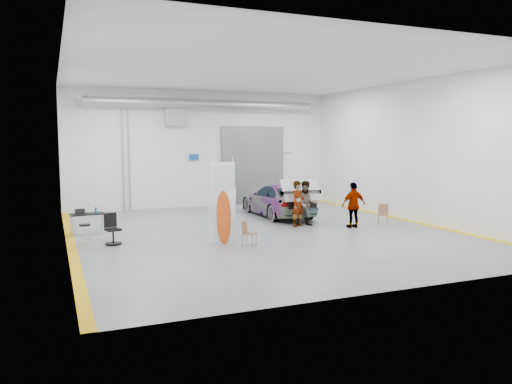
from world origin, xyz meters
name	(u,v)px	position (x,y,z in m)	size (l,w,h in m)	color
ground	(263,232)	(0.00, 0.00, 0.00)	(16.00, 16.00, 0.00)	slate
room_shell	(247,126)	(0.24, 2.22, 4.08)	(14.02, 16.18, 6.01)	silver
sedan_car	(278,200)	(2.22, 3.43, 0.74)	(2.07, 5.07, 1.47)	silver
person_a	(298,204)	(1.78, 0.55, 0.93)	(0.68, 0.44, 1.86)	#936250
person_b	(306,203)	(2.19, 0.60, 0.92)	(0.90, 0.69, 1.84)	#467281
person_c	(354,205)	(3.69, -0.54, 0.92)	(1.06, 0.44, 1.83)	#975832
surfboard_display	(224,209)	(-2.06, -1.51, 1.19)	(0.83, 0.28, 2.93)	white
folding_chair_near	(249,238)	(-1.41, -2.16, 0.26)	(0.55, 0.62, 0.83)	brown
folding_chair_far	(383,219)	(5.18, -0.44, 0.26)	(0.56, 0.62, 0.85)	brown
shop_stool	(85,235)	(-6.43, -0.18, 0.37)	(0.38, 0.38, 0.74)	black
work_table	(85,214)	(-6.26, 2.17, 0.76)	(1.26, 0.72, 0.99)	#95989D
office_chair	(113,231)	(-5.54, -0.16, 0.45)	(0.56, 0.58, 1.03)	black
trunk_lid	(301,188)	(2.22, 1.15, 1.49)	(1.72, 1.04, 0.04)	silver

